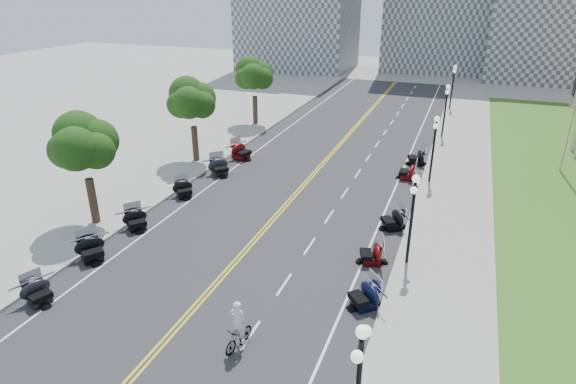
% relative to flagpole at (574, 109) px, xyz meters
% --- Properties ---
extents(ground, '(160.00, 160.00, 0.00)m').
position_rel_flagpole_xyz_m(ground, '(-18.00, -22.00, -5.00)').
color(ground, gray).
extents(road, '(16.00, 90.00, 0.01)m').
position_rel_flagpole_xyz_m(road, '(-18.00, -12.00, -5.00)').
color(road, '#333335').
rests_on(road, ground).
extents(centerline_yellow_a, '(0.12, 90.00, 0.00)m').
position_rel_flagpole_xyz_m(centerline_yellow_a, '(-18.12, -12.00, -4.99)').
color(centerline_yellow_a, yellow).
rests_on(centerline_yellow_a, road).
extents(centerline_yellow_b, '(0.12, 90.00, 0.00)m').
position_rel_flagpole_xyz_m(centerline_yellow_b, '(-17.88, -12.00, -4.99)').
color(centerline_yellow_b, yellow).
rests_on(centerline_yellow_b, road).
extents(edge_line_north, '(0.12, 90.00, 0.00)m').
position_rel_flagpole_xyz_m(edge_line_north, '(-11.60, -12.00, -4.99)').
color(edge_line_north, white).
rests_on(edge_line_north, road).
extents(edge_line_south, '(0.12, 90.00, 0.00)m').
position_rel_flagpole_xyz_m(edge_line_south, '(-24.40, -12.00, -4.99)').
color(edge_line_south, white).
rests_on(edge_line_south, road).
extents(lane_dash_5, '(0.12, 2.00, 0.00)m').
position_rel_flagpole_xyz_m(lane_dash_5, '(-14.80, -26.00, -4.99)').
color(lane_dash_5, white).
rests_on(lane_dash_5, road).
extents(lane_dash_6, '(0.12, 2.00, 0.00)m').
position_rel_flagpole_xyz_m(lane_dash_6, '(-14.80, -22.00, -4.99)').
color(lane_dash_6, white).
rests_on(lane_dash_6, road).
extents(lane_dash_7, '(0.12, 2.00, 0.00)m').
position_rel_flagpole_xyz_m(lane_dash_7, '(-14.80, -18.00, -4.99)').
color(lane_dash_7, white).
rests_on(lane_dash_7, road).
extents(lane_dash_8, '(0.12, 2.00, 0.00)m').
position_rel_flagpole_xyz_m(lane_dash_8, '(-14.80, -14.00, -4.99)').
color(lane_dash_8, white).
rests_on(lane_dash_8, road).
extents(lane_dash_9, '(0.12, 2.00, 0.00)m').
position_rel_flagpole_xyz_m(lane_dash_9, '(-14.80, -10.00, -4.99)').
color(lane_dash_9, white).
rests_on(lane_dash_9, road).
extents(lane_dash_10, '(0.12, 2.00, 0.00)m').
position_rel_flagpole_xyz_m(lane_dash_10, '(-14.80, -6.00, -4.99)').
color(lane_dash_10, white).
rests_on(lane_dash_10, road).
extents(lane_dash_11, '(0.12, 2.00, 0.00)m').
position_rel_flagpole_xyz_m(lane_dash_11, '(-14.80, -2.00, -4.99)').
color(lane_dash_11, white).
rests_on(lane_dash_11, road).
extents(lane_dash_12, '(0.12, 2.00, 0.00)m').
position_rel_flagpole_xyz_m(lane_dash_12, '(-14.80, 2.00, -4.99)').
color(lane_dash_12, white).
rests_on(lane_dash_12, road).
extents(lane_dash_13, '(0.12, 2.00, 0.00)m').
position_rel_flagpole_xyz_m(lane_dash_13, '(-14.80, 6.00, -4.99)').
color(lane_dash_13, white).
rests_on(lane_dash_13, road).
extents(lane_dash_14, '(0.12, 2.00, 0.00)m').
position_rel_flagpole_xyz_m(lane_dash_14, '(-14.80, 10.00, -4.99)').
color(lane_dash_14, white).
rests_on(lane_dash_14, road).
extents(lane_dash_15, '(0.12, 2.00, 0.00)m').
position_rel_flagpole_xyz_m(lane_dash_15, '(-14.80, 14.00, -4.99)').
color(lane_dash_15, white).
rests_on(lane_dash_15, road).
extents(lane_dash_16, '(0.12, 2.00, 0.00)m').
position_rel_flagpole_xyz_m(lane_dash_16, '(-14.80, 18.00, -4.99)').
color(lane_dash_16, white).
rests_on(lane_dash_16, road).
extents(lane_dash_17, '(0.12, 2.00, 0.00)m').
position_rel_flagpole_xyz_m(lane_dash_17, '(-14.80, 22.00, -4.99)').
color(lane_dash_17, white).
rests_on(lane_dash_17, road).
extents(lane_dash_18, '(0.12, 2.00, 0.00)m').
position_rel_flagpole_xyz_m(lane_dash_18, '(-14.80, 26.00, -4.99)').
color(lane_dash_18, white).
rests_on(lane_dash_18, road).
extents(lane_dash_19, '(0.12, 2.00, 0.00)m').
position_rel_flagpole_xyz_m(lane_dash_19, '(-14.80, 30.00, -4.99)').
color(lane_dash_19, white).
rests_on(lane_dash_19, road).
extents(sidewalk_north, '(5.00, 90.00, 0.15)m').
position_rel_flagpole_xyz_m(sidewalk_north, '(-7.50, -12.00, -4.92)').
color(sidewalk_north, '#9E9991').
rests_on(sidewalk_north, ground).
extents(sidewalk_south, '(5.00, 90.00, 0.15)m').
position_rel_flagpole_xyz_m(sidewalk_south, '(-28.50, -12.00, -4.92)').
color(sidewalk_south, '#9E9991').
rests_on(sidewalk_south, ground).
extents(lawn, '(9.00, 60.00, 0.10)m').
position_rel_flagpole_xyz_m(lawn, '(-0.50, -4.00, -4.95)').
color(lawn, '#356023').
rests_on(lawn, ground).
extents(distant_block_c, '(20.00, 14.00, 22.00)m').
position_rel_flagpole_xyz_m(distant_block_c, '(4.00, 43.00, 6.00)').
color(distant_block_c, gray).
rests_on(distant_block_c, ground).
extents(street_lamp_2, '(0.50, 1.20, 4.90)m').
position_rel_flagpole_xyz_m(street_lamp_2, '(-9.40, -18.00, -2.40)').
color(street_lamp_2, black).
rests_on(street_lamp_2, sidewalk_north).
extents(street_lamp_3, '(0.50, 1.20, 4.90)m').
position_rel_flagpole_xyz_m(street_lamp_3, '(-9.40, -6.00, -2.40)').
color(street_lamp_3, black).
rests_on(street_lamp_3, sidewalk_north).
extents(street_lamp_4, '(0.50, 1.20, 4.90)m').
position_rel_flagpole_xyz_m(street_lamp_4, '(-9.40, 6.00, -2.40)').
color(street_lamp_4, black).
rests_on(street_lamp_4, sidewalk_north).
extents(street_lamp_5, '(0.50, 1.20, 4.90)m').
position_rel_flagpole_xyz_m(street_lamp_5, '(-9.40, 18.00, -2.40)').
color(street_lamp_5, black).
rests_on(street_lamp_5, sidewalk_north).
extents(flagpole, '(1.10, 0.20, 10.00)m').
position_rel_flagpole_xyz_m(flagpole, '(0.00, 0.00, 0.00)').
color(flagpole, silver).
rests_on(flagpole, ground).
extents(tree_2, '(4.80, 4.80, 9.20)m').
position_rel_flagpole_xyz_m(tree_2, '(-28.00, -20.00, -0.25)').
color(tree_2, '#235619').
rests_on(tree_2, sidewalk_south).
extents(tree_3, '(4.80, 4.80, 9.20)m').
position_rel_flagpole_xyz_m(tree_3, '(-28.00, -8.00, -0.25)').
color(tree_3, '#235619').
rests_on(tree_3, sidewalk_south).
extents(tree_4, '(4.80, 4.80, 9.20)m').
position_rel_flagpole_xyz_m(tree_4, '(-28.00, 4.00, -0.25)').
color(tree_4, '#235619').
rests_on(tree_4, sidewalk_south).
extents(motorcycle_n_5, '(2.64, 2.64, 1.31)m').
position_rel_flagpole_xyz_m(motorcycle_n_5, '(-10.74, -22.37, -4.35)').
color(motorcycle_n_5, black).
rests_on(motorcycle_n_5, road).
extents(motorcycle_n_6, '(2.33, 2.33, 1.28)m').
position_rel_flagpole_xyz_m(motorcycle_n_6, '(-11.18, -18.51, -4.36)').
color(motorcycle_n_6, '#590A0C').
rests_on(motorcycle_n_6, road).
extents(motorcycle_n_7, '(2.63, 2.63, 1.33)m').
position_rel_flagpole_xyz_m(motorcycle_n_7, '(-10.77, -14.22, -4.33)').
color(motorcycle_n_7, black).
rests_on(motorcycle_n_7, road).
extents(motorcycle_n_9, '(1.97, 1.97, 1.36)m').
position_rel_flagpole_xyz_m(motorcycle_n_9, '(-11.01, -5.81, -4.32)').
color(motorcycle_n_9, '#590A0C').
rests_on(motorcycle_n_9, road).
extents(motorcycle_n_10, '(2.50, 2.50, 1.39)m').
position_rel_flagpole_xyz_m(motorcycle_n_10, '(-10.81, -2.33, -4.31)').
color(motorcycle_n_10, black).
rests_on(motorcycle_n_10, road).
extents(motorcycle_s_4, '(2.27, 2.27, 1.23)m').
position_rel_flagpole_xyz_m(motorcycle_s_4, '(-24.93, -27.40, -4.38)').
color(motorcycle_s_4, black).
rests_on(motorcycle_s_4, road).
extents(motorcycle_s_5, '(2.75, 2.75, 1.38)m').
position_rel_flagpole_xyz_m(motorcycle_s_5, '(-25.27, -23.49, -4.31)').
color(motorcycle_s_5, black).
rests_on(motorcycle_s_5, road).
extents(motorcycle_s_6, '(2.60, 2.60, 1.29)m').
position_rel_flagpole_xyz_m(motorcycle_s_6, '(-25.22, -19.71, -4.35)').
color(motorcycle_s_6, black).
rests_on(motorcycle_s_6, road).
extents(motorcycle_s_7, '(2.51, 2.51, 1.24)m').
position_rel_flagpole_xyz_m(motorcycle_s_7, '(-25.11, -14.60, -4.38)').
color(motorcycle_s_7, black).
rests_on(motorcycle_s_7, road).
extents(motorcycle_s_8, '(2.87, 2.87, 1.42)m').
position_rel_flagpole_xyz_m(motorcycle_s_8, '(-24.73, -10.07, -4.29)').
color(motorcycle_s_8, black).
rests_on(motorcycle_s_8, road).
extents(motorcycle_s_9, '(2.67, 2.67, 1.50)m').
position_rel_flagpole_xyz_m(motorcycle_s_9, '(-24.74, -6.16, -4.25)').
color(motorcycle_s_9, '#590A0C').
rests_on(motorcycle_s_9, road).
extents(bicycle, '(0.83, 1.78, 1.03)m').
position_rel_flagpole_xyz_m(bicycle, '(-14.93, -26.81, -4.48)').
color(bicycle, '#A51414').
rests_on(bicycle, road).
extents(cyclist_rider, '(0.70, 0.46, 1.91)m').
position_rel_flagpole_xyz_m(cyclist_rider, '(-14.93, -26.81, -3.01)').
color(cyclist_rider, silver).
rests_on(cyclist_rider, bicycle).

